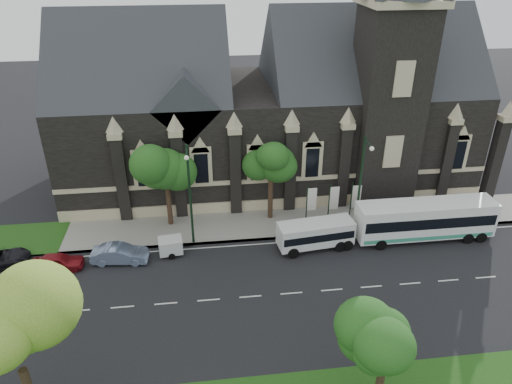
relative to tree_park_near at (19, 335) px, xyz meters
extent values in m
plane|color=black|center=(11.77, 8.77, -6.42)|extent=(160.00, 160.00, 0.00)
cube|color=gray|center=(11.77, 18.27, -6.34)|extent=(80.00, 5.00, 0.15)
cube|color=black|center=(15.77, 28.27, -1.42)|extent=(40.00, 15.00, 10.00)
cube|color=#292C30|center=(3.77, 28.27, 3.58)|extent=(16.00, 15.00, 15.00)
cube|color=#292C30|center=(25.77, 28.27, 3.58)|extent=(20.00, 15.00, 15.00)
cube|color=#292C30|center=(7.77, 23.77, 3.58)|extent=(6.00, 6.00, 6.00)
cube|color=black|center=(25.77, 22.27, 2.58)|extent=(5.50, 5.50, 18.00)
cube|color=#C2AC8C|center=(25.77, 22.27, 11.78)|extent=(6.20, 6.20, 0.60)
cube|color=#C2AC8C|center=(15.77, 20.73, -3.22)|extent=(40.00, 0.22, 0.40)
cube|color=#C2AC8C|center=(15.77, 20.73, -5.82)|extent=(40.00, 0.25, 1.20)
cube|color=black|center=(13.77, 20.59, -1.62)|extent=(1.20, 0.12, 2.80)
sphere|color=olive|center=(-0.23, -0.23, -0.20)|extent=(4.16, 4.16, 4.16)
sphere|color=olive|center=(0.55, 0.55, 0.58)|extent=(3.12, 3.12, 3.12)
cylinder|color=black|center=(17.77, -0.73, -4.88)|extent=(0.44, 0.44, 3.08)
sphere|color=#1B581B|center=(17.77, -0.73, -1.94)|extent=(3.20, 3.20, 3.20)
sphere|color=#1B581B|center=(18.37, -0.13, -1.34)|extent=(2.40, 2.40, 2.40)
cylinder|color=black|center=(14.77, 19.27, -4.44)|extent=(0.44, 0.44, 3.96)
sphere|color=#1B581B|center=(14.77, 19.27, -0.78)|extent=(3.84, 3.84, 3.84)
sphere|color=#1B581B|center=(15.49, 19.99, -0.06)|extent=(2.88, 2.88, 2.88)
cylinder|color=black|center=(5.77, 19.27, -4.44)|extent=(0.44, 0.44, 3.96)
sphere|color=#1B581B|center=(5.77, 19.27, -0.85)|extent=(3.68, 3.68, 3.68)
sphere|color=#1B581B|center=(6.46, 19.96, -0.16)|extent=(2.76, 2.76, 2.76)
cylinder|color=black|center=(21.77, 16.07, -1.92)|extent=(0.20, 0.20, 9.00)
cylinder|color=black|center=(21.77, 15.27, 2.28)|extent=(0.10, 1.60, 0.10)
sphere|color=silver|center=(21.77, 14.47, 2.18)|extent=(0.36, 0.36, 0.36)
cylinder|color=black|center=(7.77, 16.07, -1.92)|extent=(0.20, 0.20, 9.00)
cylinder|color=black|center=(7.77, 15.27, 2.28)|extent=(0.10, 1.60, 0.10)
sphere|color=silver|center=(7.77, 14.47, 2.18)|extent=(0.36, 0.36, 0.36)
cylinder|color=black|center=(17.77, 17.77, -4.42)|extent=(0.10, 0.10, 4.00)
cube|color=white|center=(18.22, 17.77, -3.82)|extent=(0.80, 0.04, 2.20)
cylinder|color=black|center=(19.77, 17.77, -4.42)|extent=(0.10, 0.10, 4.00)
cube|color=white|center=(20.22, 17.77, -3.82)|extent=(0.80, 0.04, 2.20)
cylinder|color=black|center=(21.77, 17.77, -4.42)|extent=(0.10, 0.10, 4.00)
cube|color=white|center=(22.22, 17.77, -3.82)|extent=(0.80, 0.04, 2.20)
cube|color=white|center=(27.22, 14.51, -4.49)|extent=(11.70, 2.48, 2.96)
cube|color=black|center=(27.22, 14.51, -4.30)|extent=(11.23, 2.51, 0.95)
cube|color=#349173|center=(27.22, 14.51, -5.67)|extent=(11.23, 2.50, 0.35)
cylinder|color=black|center=(23.14, 13.28, -5.97)|extent=(0.90, 0.28, 0.90)
cylinder|color=black|center=(23.13, 15.71, -5.97)|extent=(0.90, 0.28, 0.90)
cylinder|color=black|center=(30.73, 13.31, -5.97)|extent=(0.90, 0.28, 0.90)
cylinder|color=black|center=(30.73, 15.74, -5.97)|extent=(0.90, 0.28, 0.90)
cylinder|color=black|center=(31.90, 13.31, -5.97)|extent=(0.90, 0.28, 0.90)
cylinder|color=black|center=(31.89, 15.75, -5.97)|extent=(0.90, 0.28, 0.90)
cube|color=silver|center=(17.77, 14.23, -4.99)|extent=(6.40, 2.66, 1.95)
cube|color=black|center=(17.77, 14.23, -4.93)|extent=(6.16, 2.67, 0.67)
cylinder|color=black|center=(15.72, 13.01, -5.97)|extent=(0.93, 0.38, 0.90)
cylinder|color=black|center=(15.50, 14.95, -5.97)|extent=(0.93, 0.38, 0.90)
cylinder|color=black|center=(19.74, 13.47, -5.97)|extent=(0.93, 0.38, 0.90)
cylinder|color=black|center=(19.51, 15.41, -5.97)|extent=(0.93, 0.38, 0.90)
cylinder|color=black|center=(20.35, 13.55, -5.97)|extent=(0.93, 0.38, 0.90)
cylinder|color=black|center=(20.13, 15.49, -5.97)|extent=(0.93, 0.38, 0.90)
cube|color=silver|center=(5.95, 14.74, -5.57)|extent=(2.03, 1.62, 1.22)
cylinder|color=black|center=(6.03, 14.04, -6.15)|extent=(0.54, 0.25, 0.52)
cylinder|color=black|center=(5.86, 15.44, -6.15)|extent=(0.54, 0.25, 0.52)
cylinder|color=black|center=(7.15, 14.89, -5.90)|extent=(1.12, 0.22, 0.08)
imported|color=#7383A6|center=(2.01, 14.20, -5.69)|extent=(4.55, 1.96, 1.46)
imported|color=maroon|center=(-2.63, 13.84, -5.76)|extent=(3.85, 1.55, 1.31)
camera|label=1|loc=(8.97, -17.41, 16.22)|focal=33.13mm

